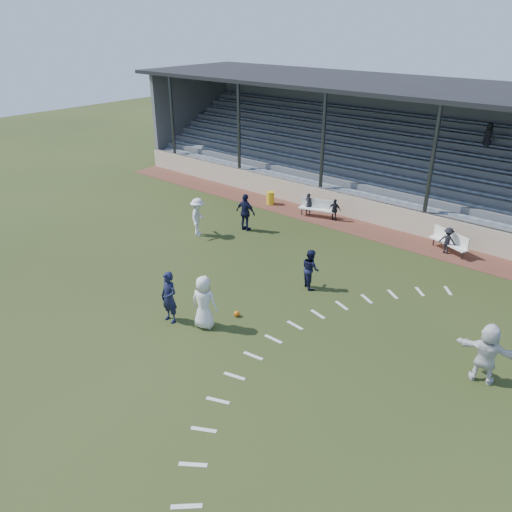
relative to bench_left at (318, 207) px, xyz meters
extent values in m
plane|color=#293515|center=(2.32, -10.51, -0.58)|extent=(90.00, 90.00, 0.00)
cube|color=#582E23|center=(2.32, -0.01, -0.57)|extent=(34.00, 2.00, 0.02)
cube|color=beige|center=(2.32, 1.04, 0.02)|extent=(34.00, 0.18, 1.20)
cube|color=white|center=(0.00, -0.12, -0.13)|extent=(2.03, 0.98, 0.06)
cube|color=white|center=(0.00, 0.10, 0.12)|extent=(1.93, 0.65, 0.54)
cylinder|color=#33363B|center=(-0.81, -0.38, -0.36)|extent=(0.06, 0.06, 0.40)
cylinder|color=#33363B|center=(0.81, 0.13, -0.36)|extent=(0.06, 0.06, 0.40)
cube|color=white|center=(7.06, -0.02, -0.13)|extent=(2.00, 1.14, 0.06)
cube|color=white|center=(7.06, 0.20, 0.12)|extent=(1.87, 0.83, 0.54)
cylinder|color=#33363B|center=(6.28, 0.31, -0.36)|extent=(0.06, 0.06, 0.40)
cylinder|color=#33363B|center=(7.85, -0.34, -0.36)|extent=(0.06, 0.06, 0.40)
cylinder|color=yellow|center=(-3.22, -0.08, -0.20)|extent=(0.45, 0.45, 0.73)
sphere|color=#D7620C|center=(3.28, -10.24, -0.48)|extent=(0.21, 0.21, 0.21)
imported|color=silver|center=(2.86, -11.42, 0.39)|extent=(1.09, 0.88, 1.94)
imported|color=#121633|center=(1.67, -11.95, 0.37)|extent=(0.70, 0.47, 1.91)
imported|color=#121633|center=(4.05, -6.73, 0.22)|extent=(0.99, 0.93, 1.62)
imported|color=silver|center=(-3.15, -5.87, 0.36)|extent=(1.23, 1.41, 1.89)
imported|color=#121633|center=(-1.77, -3.92, 0.37)|extent=(1.14, 0.53, 1.90)
imported|color=silver|center=(11.18, -8.18, 0.38)|extent=(1.86, 0.90, 1.92)
imported|color=black|center=(-0.57, -0.13, 0.04)|extent=(0.46, 0.31, 1.22)
imported|color=black|center=(0.97, 0.07, 0.02)|extent=(0.72, 0.37, 1.17)
imported|color=black|center=(7.05, -0.13, 0.05)|extent=(0.81, 0.48, 1.23)
cube|color=slate|center=(2.32, 1.59, 0.02)|extent=(34.00, 0.80, 1.20)
cube|color=gray|center=(2.32, 1.69, 0.67)|extent=(33.00, 0.28, 0.10)
cube|color=slate|center=(2.32, 2.39, 0.22)|extent=(34.00, 0.80, 1.60)
cube|color=gray|center=(2.32, 2.49, 1.07)|extent=(33.00, 0.28, 0.10)
cube|color=slate|center=(2.32, 3.19, 0.42)|extent=(34.00, 0.80, 2.00)
cube|color=gray|center=(2.32, 3.29, 1.47)|extent=(33.00, 0.28, 0.10)
cube|color=slate|center=(2.32, 3.99, 0.62)|extent=(34.00, 0.80, 2.40)
cube|color=gray|center=(2.32, 4.09, 1.87)|extent=(33.00, 0.28, 0.10)
cube|color=slate|center=(2.32, 4.79, 0.82)|extent=(34.00, 0.80, 2.80)
cube|color=gray|center=(2.32, 4.89, 2.27)|extent=(33.00, 0.28, 0.10)
cube|color=slate|center=(2.32, 5.59, 1.02)|extent=(34.00, 0.80, 3.20)
cube|color=gray|center=(2.32, 5.69, 2.67)|extent=(33.00, 0.28, 0.10)
cube|color=slate|center=(2.32, 6.39, 1.22)|extent=(34.00, 0.80, 3.60)
cube|color=gray|center=(2.32, 6.49, 3.07)|extent=(33.00, 0.28, 0.10)
cube|color=slate|center=(2.32, 7.19, 1.42)|extent=(34.00, 0.80, 4.00)
cube|color=gray|center=(2.32, 7.29, 3.47)|extent=(33.00, 0.28, 0.10)
cube|color=slate|center=(2.32, 7.99, 1.62)|extent=(34.00, 0.80, 4.40)
cube|color=gray|center=(2.32, 8.09, 3.87)|extent=(33.00, 0.28, 0.10)
cube|color=slate|center=(2.32, 8.59, 2.62)|extent=(34.00, 0.40, 6.40)
cube|color=slate|center=(-14.53, 4.99, 2.62)|extent=(0.30, 7.80, 6.40)
cube|color=black|center=(2.32, 4.69, 5.92)|extent=(34.60, 9.00, 0.22)
cylinder|color=#33363B|center=(-12.68, 1.14, 2.67)|extent=(0.20, 0.20, 6.50)
cylinder|color=#33363B|center=(-6.68, 1.14, 2.67)|extent=(0.20, 0.20, 6.50)
cylinder|color=#33363B|center=(-0.68, 1.14, 2.67)|extent=(0.20, 0.20, 6.50)
cylinder|color=#33363B|center=(5.32, 1.14, 2.67)|extent=(0.20, 0.20, 6.50)
cylinder|color=#33363B|center=(2.32, 1.04, 0.67)|extent=(34.00, 0.05, 0.05)
imported|color=black|center=(6.12, 6.43, 3.63)|extent=(0.69, 0.56, 1.22)
cube|color=silver|center=(8.44, -3.50, -0.58)|extent=(0.54, 0.61, 0.01)
cube|color=silver|center=(7.61, -4.28, -0.58)|extent=(0.59, 0.56, 0.01)
cube|color=silver|center=(6.89, -5.17, -0.58)|extent=(0.64, 0.51, 0.01)
cube|color=silver|center=(6.29, -6.13, -0.58)|extent=(0.67, 0.44, 0.01)
cube|color=silver|center=(5.80, -7.16, -0.58)|extent=(0.70, 0.37, 0.01)
cube|color=silver|center=(5.45, -8.25, -0.58)|extent=(0.71, 0.29, 0.01)
cube|color=silver|center=(5.24, -9.37, -0.58)|extent=(0.71, 0.21, 0.01)
cube|color=silver|center=(5.17, -10.51, -0.58)|extent=(0.70, 0.12, 0.01)
cube|color=silver|center=(5.24, -11.65, -0.58)|extent=(0.71, 0.21, 0.01)
cube|color=silver|center=(5.45, -12.77, -0.58)|extent=(0.71, 0.29, 0.01)
cube|color=silver|center=(5.80, -13.85, -0.58)|extent=(0.70, 0.37, 0.01)
cube|color=silver|center=(6.29, -14.88, -0.58)|extent=(0.67, 0.44, 0.01)
cube|color=silver|center=(6.89, -15.85, -0.58)|extent=(0.64, 0.51, 0.01)
cube|color=silver|center=(7.61, -16.73, -0.58)|extent=(0.59, 0.56, 0.01)
camera|label=1|loc=(13.61, -21.52, 9.16)|focal=35.00mm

